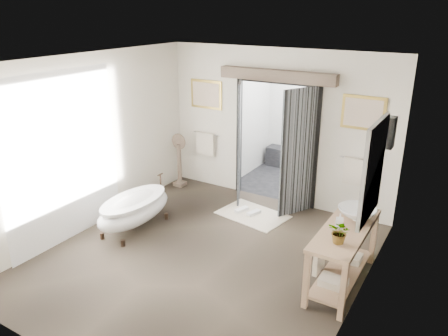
{
  "coord_description": "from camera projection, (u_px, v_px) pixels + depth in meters",
  "views": [
    {
      "loc": [
        3.24,
        -4.75,
        3.58
      ],
      "look_at": [
        0.0,
        0.6,
        1.25
      ],
      "focal_mm": 35.0,
      "sensor_mm": 36.0,
      "label": 1
    }
  ],
  "objects": [
    {
      "name": "vanity",
      "position": [
        341.0,
        251.0,
        5.83
      ],
      "size": [
        0.57,
        1.6,
        0.85
      ],
      "color": "tan",
      "rests_on": "ground_plane"
    },
    {
      "name": "room_shell",
      "position": [
        194.0,
        141.0,
        5.9
      ],
      "size": [
        4.52,
        5.02,
        2.91
      ],
      "color": "beige",
      "rests_on": "ground_plane"
    },
    {
      "name": "back_wall_dressing",
      "position": [
        273.0,
        124.0,
        7.94
      ],
      "size": [
        3.82,
        0.77,
        2.52
      ],
      "color": "black",
      "rests_on": "ground_plane"
    },
    {
      "name": "slippers",
      "position": [
        248.0,
        211.0,
        8.01
      ],
      "size": [
        0.44,
        0.29,
        0.05
      ],
      "color": "silver",
      "rests_on": "rug"
    },
    {
      "name": "clawfoot_tub",
      "position": [
        134.0,
        209.0,
        7.34
      ],
      "size": [
        0.7,
        1.56,
        0.76
      ],
      "color": "#38271C",
      "rests_on": "ground_plane"
    },
    {
      "name": "shower_room",
      "position": [
        304.0,
        136.0,
        9.51
      ],
      "size": [
        2.22,
        2.01,
        2.51
      ],
      "color": "black",
      "rests_on": "ground_plane"
    },
    {
      "name": "basin",
      "position": [
        357.0,
        214.0,
        5.9
      ],
      "size": [
        0.64,
        0.64,
        0.18
      ],
      "primitive_type": "imported",
      "rotation": [
        0.0,
        0.0,
        0.29
      ],
      "color": "white",
      "rests_on": "vanity"
    },
    {
      "name": "soap_bottle_a",
      "position": [
        340.0,
        221.0,
        5.68
      ],
      "size": [
        0.12,
        0.12,
        0.2
      ],
      "primitive_type": "imported",
      "rotation": [
        0.0,
        0.0,
        0.34
      ],
      "color": "gray",
      "rests_on": "vanity"
    },
    {
      "name": "pedestal_mirror",
      "position": [
        179.0,
        164.0,
        9.1
      ],
      "size": [
        0.34,
        0.22,
        1.14
      ],
      "color": "brown",
      "rests_on": "ground_plane"
    },
    {
      "name": "ground_plane",
      "position": [
        204.0,
        257.0,
        6.63
      ],
      "size": [
        5.0,
        5.0,
        0.0
      ],
      "primitive_type": "plane",
      "color": "brown"
    },
    {
      "name": "rug",
      "position": [
        253.0,
        215.0,
        7.94
      ],
      "size": [
        1.32,
        0.99,
        0.01
      ],
      "primitive_type": "cube",
      "rotation": [
        0.0,
        0.0,
        -0.17
      ],
      "color": "beige",
      "rests_on": "ground_plane"
    },
    {
      "name": "plant",
      "position": [
        340.0,
        232.0,
        5.29
      ],
      "size": [
        0.31,
        0.28,
        0.3
      ],
      "primitive_type": "imported",
      "rotation": [
        0.0,
        0.0,
        -0.18
      ],
      "color": "gray",
      "rests_on": "vanity"
    },
    {
      "name": "soap_bottle_b",
      "position": [
        357.0,
        207.0,
        6.13
      ],
      "size": [
        0.12,
        0.12,
        0.15
      ],
      "primitive_type": "imported",
      "rotation": [
        0.0,
        0.0,
        0.03
      ],
      "color": "gray",
      "rests_on": "vanity"
    }
  ]
}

